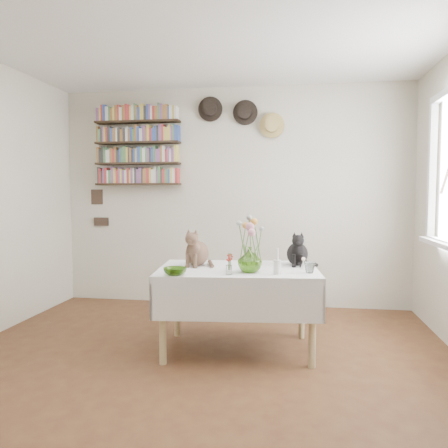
% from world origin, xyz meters
% --- Properties ---
extents(room, '(4.08, 4.58, 2.58)m').
position_xyz_m(room, '(0.00, 0.00, 1.25)').
color(room, brown).
rests_on(room, ground).
extents(dining_table, '(1.35, 0.94, 0.68)m').
position_xyz_m(dining_table, '(0.25, 0.75, 0.52)').
color(dining_table, white).
rests_on(dining_table, room).
extents(tabby_cat, '(0.26, 0.30, 0.32)m').
position_xyz_m(tabby_cat, '(-0.11, 0.83, 0.84)').
color(tabby_cat, brown).
rests_on(tabby_cat, dining_table).
extents(black_cat, '(0.20, 0.25, 0.29)m').
position_xyz_m(black_cat, '(0.73, 0.98, 0.83)').
color(black_cat, black).
rests_on(black_cat, dining_table).
extents(flower_vase, '(0.19, 0.19, 0.20)m').
position_xyz_m(flower_vase, '(0.36, 0.57, 0.78)').
color(flower_vase, '#78AC3C').
rests_on(flower_vase, dining_table).
extents(green_bowl, '(0.22, 0.22, 0.05)m').
position_xyz_m(green_bowl, '(-0.18, 0.38, 0.71)').
color(green_bowl, '#78AC3C').
rests_on(green_bowl, dining_table).
extents(drinking_glass, '(0.11, 0.11, 0.08)m').
position_xyz_m(drinking_glass, '(0.82, 0.61, 0.73)').
color(drinking_glass, white).
rests_on(drinking_glass, dining_table).
extents(candlestick, '(0.06, 0.06, 0.20)m').
position_xyz_m(candlestick, '(0.57, 0.50, 0.75)').
color(candlestick, white).
rests_on(candlestick, dining_table).
extents(berry_jar, '(0.05, 0.05, 0.18)m').
position_xyz_m(berry_jar, '(0.22, 0.45, 0.76)').
color(berry_jar, white).
rests_on(berry_jar, dining_table).
extents(porcelain_figurine, '(0.05, 0.05, 0.10)m').
position_xyz_m(porcelain_figurine, '(0.78, 0.77, 0.73)').
color(porcelain_figurine, white).
rests_on(porcelain_figurine, dining_table).
extents(flower_bouquet, '(0.17, 0.13, 0.39)m').
position_xyz_m(flower_bouquet, '(0.36, 0.58, 1.02)').
color(flower_bouquet, '#4C7233').
rests_on(flower_bouquet, flower_vase).
extents(bookshelf_unit, '(1.00, 0.16, 0.91)m').
position_xyz_m(bookshelf_unit, '(-1.10, 2.16, 1.84)').
color(bookshelf_unit, '#322417').
rests_on(bookshelf_unit, room).
extents(wall_hats, '(0.98, 0.09, 0.48)m').
position_xyz_m(wall_hats, '(0.12, 2.19, 2.17)').
color(wall_hats, black).
rests_on(wall_hats, room).
extents(wall_art_plaques, '(0.21, 0.02, 0.44)m').
position_xyz_m(wall_art_plaques, '(-1.63, 2.23, 1.12)').
color(wall_art_plaques, '#38281E').
rests_on(wall_art_plaques, room).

